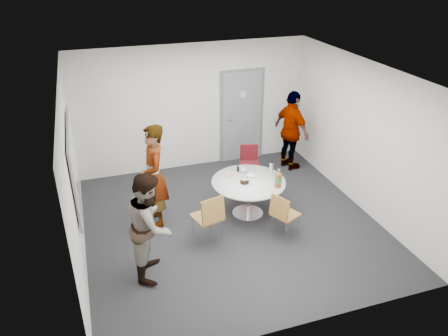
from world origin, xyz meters
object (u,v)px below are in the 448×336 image
object	(u,v)px
chair_far	(249,160)
person_left	(150,225)
table	(251,185)
person_main	(154,176)
whiteboard	(74,165)
chair_near_left	(210,215)
person_right	(292,131)
door	(242,116)
chair_near_right	(283,212)

from	to	relation	value
chair_far	person_left	xyz separation A→B (m)	(-2.38, -2.20, 0.33)
table	chair_far	distance (m)	1.25
chair_far	person_main	distance (m)	2.32
whiteboard	chair_far	world-z (taller)	whiteboard
person_left	whiteboard	bearing A→B (deg)	59.10
whiteboard	chair_near_left	distance (m)	2.23
chair_far	person_main	world-z (taller)	person_main
table	person_right	xyz separation A→B (m)	(1.52, 1.49, 0.27)
door	chair_far	size ratio (longest dim) A/B	2.61
person_main	whiteboard	bearing A→B (deg)	-76.72
person_left	person_right	distance (m)	4.29
chair_near_right	table	bearing A→B (deg)	171.14
person_right	chair_near_right	bearing A→B (deg)	137.12
whiteboard	chair_near_left	xyz separation A→B (m)	(1.94, -0.63, -0.90)
chair_far	person_left	bearing A→B (deg)	59.20
chair_near_right	door	bearing A→B (deg)	146.87
chair_near_left	chair_far	bearing A→B (deg)	37.85
chair_far	person_right	size ratio (longest dim) A/B	0.46
chair_near_right	person_left	xyz separation A→B (m)	(-2.20, -0.19, 0.34)
door	chair_near_right	distance (m)	3.20
person_right	whiteboard	bearing A→B (deg)	94.32
whiteboard	person_main	bearing A→B (deg)	12.08
table	person_main	distance (m)	1.71
person_main	person_left	distance (m)	1.33
table	person_right	world-z (taller)	person_right
person_right	door	bearing A→B (deg)	32.57
door	chair_far	world-z (taller)	door
table	person_left	size ratio (longest dim) A/B	0.80
person_left	person_main	bearing A→B (deg)	4.14
chair_near_right	person_right	world-z (taller)	person_right
person_main	person_right	world-z (taller)	person_main
person_main	door	bearing A→B (deg)	132.12
door	table	xyz separation A→B (m)	(-0.67, -2.29, -0.42)
chair_far	person_main	xyz separation A→B (m)	(-2.09, -0.90, 0.43)
door	chair_near_right	xyz separation A→B (m)	(-0.42, -3.13, -0.54)
door	person_right	bearing A→B (deg)	-43.13
chair_near_right	person_main	xyz separation A→B (m)	(-1.91, 1.11, 0.43)
chair_far	whiteboard	bearing A→B (deg)	35.82
chair_far	person_right	distance (m)	1.20
door	table	size ratio (longest dim) A/B	1.61
door	chair_near_left	size ratio (longest dim) A/B	2.36
table	chair_near_left	xyz separation A→B (m)	(-0.95, -0.63, -0.06)
table	chair_far	bearing A→B (deg)	69.68
chair_near_left	person_main	world-z (taller)	person_main
whiteboard	person_left	world-z (taller)	whiteboard
chair_near_left	chair_far	world-z (taller)	chair_near_left
person_left	door	bearing A→B (deg)	-21.47
table	chair_far	world-z (taller)	table
chair_near_right	person_left	bearing A→B (deg)	-110.61
door	person_right	xyz separation A→B (m)	(0.85, -0.80, -0.15)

